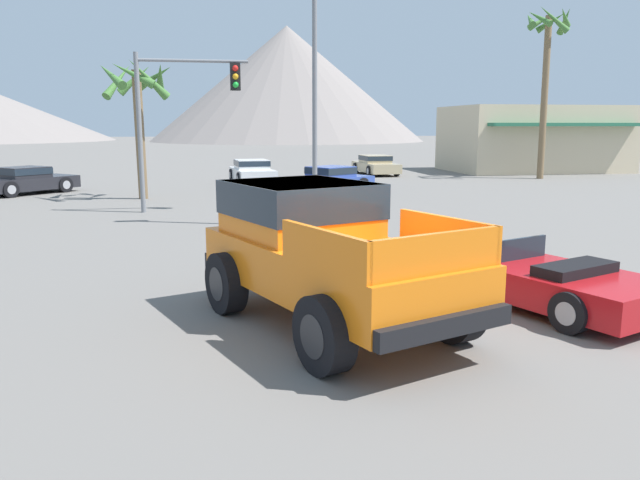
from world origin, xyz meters
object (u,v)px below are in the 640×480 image
(parked_car_dark, at_px, (26,180))
(parked_car_white, at_px, (252,171))
(palm_tree_leaning, at_px, (138,94))
(orange_pickup_truck, at_px, (320,245))
(red_convertible_car, at_px, (537,279))
(traffic_light_main, at_px, (183,102))
(street_lamp_post, at_px, (315,38))
(parked_car_tan, at_px, (376,165))
(parked_car_blue, at_px, (330,180))
(palm_tree_short, at_px, (547,53))

(parked_car_dark, bearing_deg, parked_car_white, 62.19)
(palm_tree_leaning, bearing_deg, orange_pickup_truck, -76.03)
(red_convertible_car, xyz_separation_m, traffic_light_main, (-6.03, 12.57, 3.29))
(street_lamp_post, height_order, palm_tree_leaning, street_lamp_post)
(parked_car_white, bearing_deg, street_lamp_post, 87.33)
(traffic_light_main, bearing_deg, orange_pickup_truck, -79.69)
(parked_car_tan, xyz_separation_m, street_lamp_post, (-6.93, -18.61, 4.73))
(parked_car_white, xyz_separation_m, traffic_light_main, (-2.99, -10.34, 3.10))
(parked_car_white, relative_size, parked_car_blue, 1.01)
(parked_car_tan, bearing_deg, parked_car_white, 25.72)
(parked_car_tan, relative_size, palm_tree_leaning, 0.82)
(orange_pickup_truck, height_order, street_lamp_post, street_lamp_post)
(red_convertible_car, distance_m, parked_car_blue, 17.35)
(parked_car_white, distance_m, parked_car_tan, 8.81)
(parked_car_tan, xyz_separation_m, parked_car_dark, (-17.71, -7.66, 0.01))
(palm_tree_short, bearing_deg, red_convertible_car, -119.50)
(palm_tree_short, height_order, palm_tree_leaning, palm_tree_short)
(parked_car_blue, bearing_deg, palm_tree_leaning, 62.67)
(orange_pickup_truck, xyz_separation_m, palm_tree_leaning, (-4.20, 16.88, 2.97))
(parked_car_white, distance_m, palm_tree_short, 17.00)
(orange_pickup_truck, xyz_separation_m, parked_car_tan, (8.37, 27.42, -0.57))
(street_lamp_post, bearing_deg, parked_car_white, 93.12)
(orange_pickup_truck, relative_size, palm_tree_short, 0.58)
(street_lamp_post, bearing_deg, parked_car_tan, 69.58)
(parked_car_blue, relative_size, traffic_light_main, 0.82)
(traffic_light_main, bearing_deg, palm_tree_leaning, 114.69)
(traffic_light_main, bearing_deg, red_convertible_car, -64.37)
(orange_pickup_truck, bearing_deg, red_convertible_car, -17.55)
(palm_tree_leaning, bearing_deg, street_lamp_post, -55.06)
(traffic_light_main, bearing_deg, parked_car_white, 73.86)
(parked_car_tan, xyz_separation_m, traffic_light_main, (-10.70, -14.60, 3.11))
(red_convertible_car, distance_m, parked_car_dark, 23.46)
(red_convertible_car, height_order, parked_car_blue, parked_car_blue)
(red_convertible_car, distance_m, parked_car_tan, 27.56)
(parked_car_dark, xyz_separation_m, palm_tree_leaning, (5.14, -2.87, 3.53))
(parked_car_tan, bearing_deg, parked_car_dark, 20.24)
(parked_car_dark, height_order, palm_tree_leaning, palm_tree_leaning)
(palm_tree_short, xyz_separation_m, palm_tree_leaning, (-20.73, -6.05, -2.58))
(parked_car_white, bearing_deg, parked_car_tan, -156.90)
(parked_car_dark, relative_size, traffic_light_main, 0.80)
(orange_pickup_truck, xyz_separation_m, parked_car_white, (0.66, 23.17, -0.55))
(parked_car_white, relative_size, parked_car_dark, 1.03)
(parked_car_dark, xyz_separation_m, palm_tree_short, (25.86, 3.18, 6.11))
(red_convertible_car, xyz_separation_m, street_lamp_post, (-2.25, 8.55, 4.91))
(orange_pickup_truck, relative_size, parked_car_white, 1.23)
(parked_car_dark, bearing_deg, street_lamp_post, -2.08)
(parked_car_blue, height_order, street_lamp_post, street_lamp_post)
(red_convertible_car, relative_size, street_lamp_post, 0.50)
(parked_car_white, height_order, street_lamp_post, street_lamp_post)
(orange_pickup_truck, height_order, traffic_light_main, traffic_light_main)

